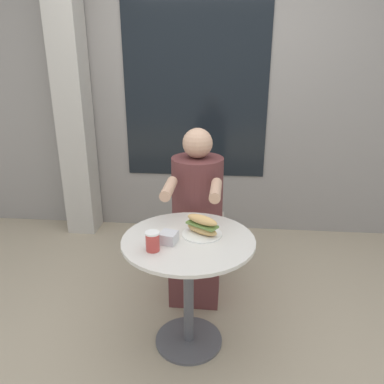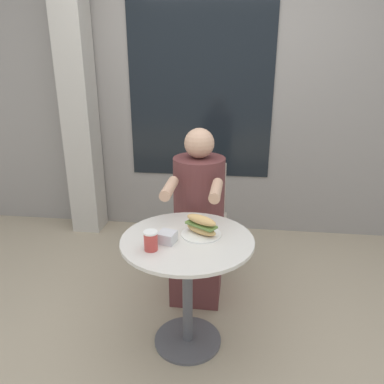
{
  "view_description": "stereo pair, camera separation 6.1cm",
  "coord_description": "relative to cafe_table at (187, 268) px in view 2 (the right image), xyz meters",
  "views": [
    {
      "loc": [
        0.2,
        -1.85,
        1.66
      ],
      "look_at": [
        0.0,
        0.21,
        0.91
      ],
      "focal_mm": 35.0,
      "sensor_mm": 36.0,
      "label": 1
    },
    {
      "loc": [
        0.26,
        -1.85,
        1.66
      ],
      "look_at": [
        0.0,
        0.21,
        0.91
      ],
      "focal_mm": 35.0,
      "sensor_mm": 36.0,
      "label": 2
    }
  ],
  "objects": [
    {
      "name": "cafe_table",
      "position": [
        0.0,
        0.0,
        0.0
      ],
      "size": [
        0.75,
        0.75,
        0.71
      ],
      "color": "beige",
      "rests_on": "ground_plane"
    },
    {
      "name": "lattice_pillar",
      "position": [
        -1.22,
        1.51,
        0.68
      ],
      "size": [
        0.27,
        0.27,
        2.4
      ],
      "color": "#B2ADA3",
      "rests_on": "ground_plane"
    },
    {
      "name": "seated_diner",
      "position": [
        -0.0,
        0.57,
        0.0
      ],
      "size": [
        0.36,
        0.65,
        1.22
      ],
      "rotation": [
        0.0,
        0.0,
        3.13
      ],
      "color": "brown",
      "rests_on": "ground_plane"
    },
    {
      "name": "ground_plane",
      "position": [
        0.0,
        0.0,
        -0.52
      ],
      "size": [
        8.0,
        8.0,
        0.0
      ],
      "primitive_type": "plane",
      "color": "tan"
    },
    {
      "name": "diner_chair",
      "position": [
        -0.0,
        0.91,
        0.0
      ],
      "size": [
        0.38,
        0.38,
        0.87
      ],
      "rotation": [
        0.0,
        0.0,
        3.13
      ],
      "color": "#ADA393",
      "rests_on": "ground_plane"
    },
    {
      "name": "sandwich_on_plate",
      "position": [
        0.07,
        0.06,
        0.24
      ],
      "size": [
        0.23,
        0.23,
        0.12
      ],
      "rotation": [
        0.0,
        0.0,
        -0.57
      ],
      "color": "white",
      "rests_on": "cafe_table"
    },
    {
      "name": "drink_cup",
      "position": [
        -0.17,
        -0.15,
        0.24
      ],
      "size": [
        0.08,
        0.08,
        0.11
      ],
      "color": "#B73D38",
      "rests_on": "cafe_table"
    },
    {
      "name": "napkin_box",
      "position": [
        -0.1,
        -0.05,
        0.22
      ],
      "size": [
        0.11,
        0.11,
        0.06
      ],
      "rotation": [
        0.0,
        0.0,
        -0.25
      ],
      "color": "silver",
      "rests_on": "cafe_table"
    },
    {
      "name": "storefront_wall",
      "position": [
        -0.0,
        1.71,
        0.88
      ],
      "size": [
        8.0,
        0.09,
        2.8
      ],
      "color": "gray",
      "rests_on": "ground_plane"
    }
  ]
}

